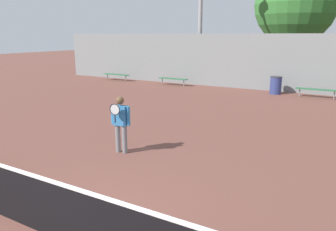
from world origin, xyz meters
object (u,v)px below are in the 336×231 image
at_px(tennis_player, 121,121).
at_px(trash_bin, 276,85).
at_px(tree_green_broad, 296,4).
at_px(bench_courtside_near, 317,90).
at_px(bench_courtside_far, 116,75).
at_px(tennis_net, 56,210).
at_px(bench_by_gate, 173,79).

height_order(tennis_player, trash_bin, tennis_player).
relative_size(tennis_player, tree_green_broad, 0.19).
height_order(bench_courtside_near, tree_green_broad, tree_green_broad).
relative_size(bench_courtside_far, tree_green_broad, 0.25).
bearing_deg(bench_courtside_near, tennis_player, -107.74).
bearing_deg(bench_courtside_near, tennis_net, -97.86).
distance_m(tennis_net, bench_courtside_near, 15.56).
distance_m(tennis_net, tree_green_broad, 23.88).
height_order(tennis_net, trash_bin, tennis_net).
distance_m(bench_courtside_near, trash_bin, 2.13).
relative_size(bench_courtside_far, trash_bin, 2.16).
height_order(tennis_net, bench_courtside_near, tennis_net).
xyz_separation_m(tennis_net, tree_green_broad, (-0.68, 23.37, 4.85)).
distance_m(bench_courtside_near, bench_by_gate, 8.65).
xyz_separation_m(bench_courtside_near, trash_bin, (-2.13, 0.07, 0.07)).
bearing_deg(bench_courtside_far, trash_bin, 0.38).
relative_size(tennis_net, tree_green_broad, 1.31).
xyz_separation_m(tennis_net, trash_bin, (-0.00, 15.49, -0.04)).
xyz_separation_m(bench_courtside_far, bench_by_gate, (4.68, 0.00, -0.00)).
height_order(bench_by_gate, tree_green_broad, tree_green_broad).
bearing_deg(tennis_net, bench_courtside_near, 82.14).
distance_m(bench_by_gate, trash_bin, 6.52).
relative_size(tennis_player, bench_courtside_far, 0.76).
bearing_deg(tennis_net, tree_green_broad, 91.65).
bearing_deg(bench_by_gate, tree_green_broad, 53.69).
relative_size(bench_courtside_near, trash_bin, 2.15).
bearing_deg(trash_bin, tennis_player, -97.80).
bearing_deg(tennis_player, bench_courtside_far, 121.99).
height_order(bench_courtside_far, bench_by_gate, same).
distance_m(tennis_net, bench_by_gate, 16.74).
relative_size(trash_bin, tree_green_broad, 0.12).
bearing_deg(tree_green_broad, trash_bin, -85.12).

